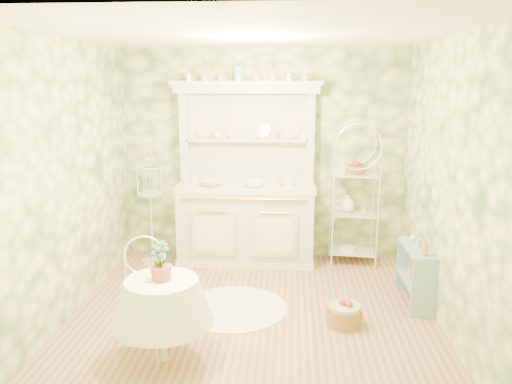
# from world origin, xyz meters

# --- Properties ---
(floor) EXTENTS (3.60, 3.60, 0.00)m
(floor) POSITION_xyz_m (0.00, 0.00, 0.00)
(floor) COLOR tan
(floor) RESTS_ON ground
(ceiling) EXTENTS (3.60, 3.60, 0.00)m
(ceiling) POSITION_xyz_m (0.00, 0.00, 2.70)
(ceiling) COLOR white
(ceiling) RESTS_ON floor
(wall_left) EXTENTS (3.60, 3.60, 0.00)m
(wall_left) POSITION_xyz_m (-1.80, 0.00, 1.35)
(wall_left) COLOR #F1EDAE
(wall_left) RESTS_ON floor
(wall_right) EXTENTS (3.60, 3.60, 0.00)m
(wall_right) POSITION_xyz_m (1.80, 0.00, 1.35)
(wall_right) COLOR #F1EDAE
(wall_right) RESTS_ON floor
(wall_back) EXTENTS (3.60, 3.60, 0.00)m
(wall_back) POSITION_xyz_m (0.00, 1.80, 1.35)
(wall_back) COLOR #F1EDAE
(wall_back) RESTS_ON floor
(wall_front) EXTENTS (3.60, 3.60, 0.00)m
(wall_front) POSITION_xyz_m (0.00, -1.80, 1.35)
(wall_front) COLOR #F1EDAE
(wall_front) RESTS_ON floor
(kitchen_dresser) EXTENTS (1.87, 0.61, 2.29)m
(kitchen_dresser) POSITION_xyz_m (-0.20, 1.52, 1.15)
(kitchen_dresser) COLOR silver
(kitchen_dresser) RESTS_ON floor
(bakers_rack) EXTENTS (0.59, 0.45, 1.79)m
(bakers_rack) POSITION_xyz_m (1.16, 1.60, 0.89)
(bakers_rack) COLOR white
(bakers_rack) RESTS_ON floor
(side_shelf) EXTENTS (0.31, 0.69, 0.58)m
(side_shelf) POSITION_xyz_m (1.68, 0.40, 0.29)
(side_shelf) COLOR #84ABC3
(side_shelf) RESTS_ON floor
(round_table) EXTENTS (0.73, 0.73, 0.75)m
(round_table) POSITION_xyz_m (-0.67, -0.87, 0.38)
(round_table) COLOR white
(round_table) RESTS_ON floor
(cafe_chair) EXTENTS (0.47, 0.47, 0.95)m
(cafe_chair) POSITION_xyz_m (-0.86, -0.86, 0.48)
(cafe_chair) COLOR white
(cafe_chair) RESTS_ON floor
(birdcage_stand) EXTENTS (0.35, 0.35, 1.42)m
(birdcage_stand) POSITION_xyz_m (-1.39, 1.39, 0.71)
(birdcage_stand) COLOR white
(birdcage_stand) RESTS_ON floor
(floor_basket) EXTENTS (0.30, 0.30, 0.19)m
(floor_basket) POSITION_xyz_m (0.89, -0.14, 0.10)
(floor_basket) COLOR #986F45
(floor_basket) RESTS_ON floor
(lace_rug) EXTENTS (1.29, 1.29, 0.01)m
(lace_rug) POSITION_xyz_m (-0.20, 0.14, 0.00)
(lace_rug) COLOR white
(lace_rug) RESTS_ON floor
(bowl_floral) EXTENTS (0.40, 0.40, 0.07)m
(bowl_floral) POSITION_xyz_m (-0.63, 1.43, 1.02)
(bowl_floral) COLOR white
(bowl_floral) RESTS_ON kitchen_dresser
(bowl_white) EXTENTS (0.26, 0.26, 0.08)m
(bowl_white) POSITION_xyz_m (-0.08, 1.42, 1.02)
(bowl_white) COLOR white
(bowl_white) RESTS_ON kitchen_dresser
(cup_left) EXTENTS (0.13, 0.13, 0.09)m
(cup_left) POSITION_xyz_m (-0.57, 1.68, 1.61)
(cup_left) COLOR white
(cup_left) RESTS_ON kitchen_dresser
(cup_right) EXTENTS (0.10, 0.10, 0.09)m
(cup_right) POSITION_xyz_m (0.16, 1.68, 1.61)
(cup_right) COLOR white
(cup_right) RESTS_ON kitchen_dresser
(potted_geranium) EXTENTS (0.20, 0.15, 0.33)m
(potted_geranium) POSITION_xyz_m (-0.67, -0.89, 0.85)
(potted_geranium) COLOR #3F7238
(potted_geranium) RESTS_ON round_table
(bottle_amber) EXTENTS (0.08, 0.08, 0.18)m
(bottle_amber) POSITION_xyz_m (1.68, 0.16, 0.68)
(bottle_amber) COLOR gold
(bottle_amber) RESTS_ON side_shelf
(bottle_blue) EXTENTS (0.07, 0.07, 0.11)m
(bottle_blue) POSITION_xyz_m (1.68, 0.39, 0.65)
(bottle_blue) COLOR #83C4DF
(bottle_blue) RESTS_ON side_shelf
(bottle_glass) EXTENTS (0.08, 0.08, 0.10)m
(bottle_glass) POSITION_xyz_m (1.68, 0.61, 0.65)
(bottle_glass) COLOR silver
(bottle_glass) RESTS_ON side_shelf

